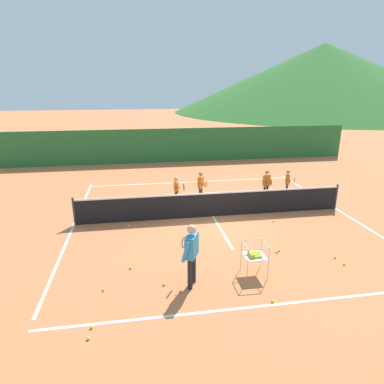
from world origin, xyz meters
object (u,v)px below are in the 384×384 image
Objects in this scene: tennis_ball_1 at (129,226)px; tennis_ball_7 at (88,338)px; tennis_ball_11 at (277,252)px; tennis_ball_5 at (279,250)px; student_2 at (267,182)px; tennis_ball_4 at (92,327)px; tennis_ball_0 at (130,268)px; instructor at (191,250)px; student_1 at (201,184)px; tennis_ball_8 at (273,221)px; tennis_ball_10 at (273,301)px; student_3 at (288,181)px; ball_cart at (254,255)px; tennis_ball_3 at (164,284)px; tennis_ball_9 at (344,264)px; student_0 at (176,188)px; tennis_net at (213,204)px; tennis_ball_6 at (335,257)px; tennis_ball_2 at (103,290)px.

tennis_ball_1 is 5.64m from tennis_ball_7.
tennis_ball_5 is at bearing 39.14° from tennis_ball_11.
tennis_ball_4 is at bearing -132.33° from student_2.
tennis_ball_0 and tennis_ball_11 have the same top height.
instructor reaches higher than tennis_ball_1.
student_1 reaches higher than tennis_ball_8.
tennis_ball_8 is (0.74, 2.22, 0.00)m from tennis_ball_5.
instructor is 2.26m from tennis_ball_10.
student_3 reaches higher than tennis_ball_5.
student_1 is at bearing 63.38° from tennis_ball_4.
ball_cart is (-3.73, -6.10, -0.16)m from student_3.
student_3 is 18.20× the size of tennis_ball_3.
tennis_ball_8 is (3.69, 3.56, -0.97)m from instructor.
student_3 is (1.11, 0.24, -0.06)m from student_2.
tennis_ball_10 is at bearing -30.13° from instructor.
tennis_ball_1 is 1.00× the size of tennis_ball_9.
tennis_ball_7 is (-2.71, -7.67, -0.69)m from student_0.
tennis_ball_5 and tennis_ball_9 have the same top height.
tennis_net reaches higher than tennis_ball_10.
tennis_ball_1 is at bearing 82.31° from tennis_ball_4.
student_3 reaches higher than tennis_ball_6.
student_0 is 17.67× the size of tennis_ball_3.
tennis_ball_0 is at bearing -142.95° from student_3.
tennis_ball_3 is 3.86m from tennis_ball_5.
tennis_ball_6 is 3.14m from tennis_ball_10.
tennis_ball_4 is 7.70m from tennis_ball_8.
student_3 is 18.20× the size of tennis_ball_10.
ball_cart is 5.09m from tennis_ball_1.
student_2 is 5.12m from tennis_ball_11.
student_2 is at bearing 75.31° from tennis_ball_8.
student_3 is at bearing 80.58° from tennis_ball_9.
student_1 is (1.45, 6.30, -0.20)m from instructor.
tennis_ball_1 is (-1.98, -2.08, -0.69)m from student_0.
tennis_ball_7 is 1.00× the size of tennis_ball_10.
instructor is at bearing -155.50° from tennis_ball_5.
tennis_ball_2 and tennis_ball_9 have the same top height.
tennis_ball_4 is at bearing -153.86° from tennis_ball_5.
tennis_ball_7 is (-3.81, -7.87, -0.76)m from student_1.
tennis_ball_8 is at bearing -37.32° from student_0.
instructor is 1.35× the size of student_3.
instructor is 2.82m from tennis_ball_4.
tennis_ball_0 is (-3.00, -5.26, -0.76)m from student_1.
tennis_ball_8 is at bearing 103.09° from tennis_ball_9.
student_3 is at bearing 0.40° from student_1.
tennis_ball_0 is at bearing -176.15° from tennis_ball_5.
tennis_ball_5 is (1.23, 1.12, -0.55)m from ball_cart.
tennis_ball_4 is 4.11m from tennis_ball_10.
student_3 is (4.00, 0.03, -0.05)m from student_1.
ball_cart is at bearing -76.91° from student_0.
tennis_ball_7 is (-6.77, -2.24, 0.00)m from tennis_ball_6.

